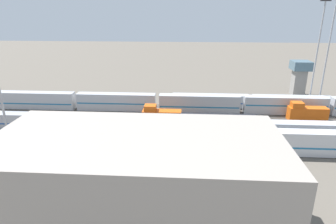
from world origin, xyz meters
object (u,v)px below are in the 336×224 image
train_on_track_6 (254,141)px  train_on_track_3 (161,116)px  light_mast_2 (330,39)px  control_tower (299,75)px  train_on_track_2 (306,113)px  train_on_track_5 (191,130)px  train_on_track_1 (199,104)px  light_mast_0 (319,41)px  train_on_track_0 (251,101)px  train_on_track_4 (120,123)px  maintenance_shed (138,186)px

train_on_track_6 → train_on_track_3: bearing=-35.9°
light_mast_2 → control_tower: light_mast_2 is taller
train_on_track_2 → train_on_track_5: 34.37m
train_on_track_5 → train_on_track_1: bearing=-97.3°
light_mast_0 → train_on_track_0: bearing=10.5°
train_on_track_1 → train_on_track_4: (19.89, 15.00, -0.52)m
train_on_track_1 → train_on_track_2: same height
train_on_track_5 → control_tower: control_tower is taller
train_on_track_0 → light_mast_2: light_mast_2 is taller
train_on_track_3 → train_on_track_2: same height
train_on_track_0 → light_mast_2: size_ratio=1.46×
train_on_track_6 → control_tower: bearing=-118.0°
train_on_track_6 → train_on_track_5: size_ratio=1.34×
train_on_track_5 → light_mast_2: (-39.81, -28.56, 17.54)m
train_on_track_2 → control_tower: 27.03m
train_on_track_3 → maintenance_shed: (-0.58, 39.02, 4.76)m
train_on_track_4 → light_mast_0: (-54.10, -23.42, 17.62)m
train_on_track_1 → light_mast_0: bearing=-166.2°
train_on_track_4 → train_on_track_5: 18.04m
train_on_track_6 → maintenance_shed: size_ratio=2.69×
train_on_track_3 → train_on_track_5: 12.60m
train_on_track_6 → train_on_track_1: bearing=-67.3°
train_on_track_3 → light_mast_0: light_mast_0 is taller
train_on_track_1 → light_mast_2: size_ratio=3.70×
train_on_track_0 → train_on_track_2: (-12.68, 10.00, 0.17)m
light_mast_2 → control_tower: (2.40, -12.24, -13.20)m
light_mast_2 → train_on_track_6: bearing=51.4°
train_on_track_2 → train_on_track_5: bearing=25.9°
train_on_track_6 → train_on_track_3: same height
train_on_track_4 → control_tower: size_ratio=5.66×
train_on_track_3 → control_tower: (-45.06, -30.80, 4.77)m
train_on_track_0 → train_on_track_1: (15.67, 5.00, 0.61)m
train_on_track_5 → light_mast_2: light_mast_2 is taller
light_mast_0 → train_on_track_5: bearing=37.7°
train_on_track_3 → maintenance_shed: 39.31m
train_on_track_5 → train_on_track_4: bearing=-16.1°
train_on_track_1 → maintenance_shed: bearing=78.9°
train_on_track_6 → train_on_track_0: size_ratio=2.03×
train_on_track_5 → light_mast_0: light_mast_0 is taller
train_on_track_4 → maintenance_shed: bearing=106.8°
train_on_track_0 → light_mast_2: bearing=-170.6°
train_on_track_4 → train_on_track_3: bearing=-152.7°
train_on_track_0 → maintenance_shed: (25.30, 54.02, 4.93)m
light_mast_2 → train_on_track_5: bearing=35.7°
maintenance_shed → control_tower: size_ratio=3.03×
train_on_track_1 → control_tower: (-34.84, -20.80, 4.32)m
train_on_track_1 → train_on_track_5: 20.16m
train_on_track_1 → train_on_track_2: bearing=170.0°
light_mast_2 → maintenance_shed: size_ratio=0.91×
train_on_track_5 → train_on_track_6: bearing=159.0°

